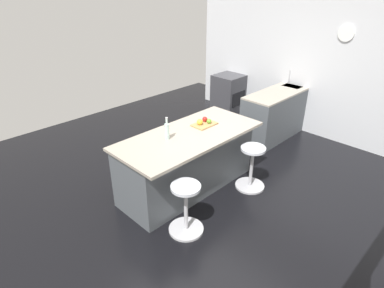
% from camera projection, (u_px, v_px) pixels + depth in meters
% --- Properties ---
extents(ground_plane, '(7.82, 7.82, 0.00)m').
position_uv_depth(ground_plane, '(206.00, 188.00, 4.87)').
color(ground_plane, black).
extents(interior_partition_left, '(0.15, 5.50, 2.67)m').
position_uv_depth(interior_partition_left, '(314.00, 66.00, 6.15)').
color(interior_partition_left, silver).
rests_on(interior_partition_left, ground_plane).
extents(sink_cabinet, '(2.23, 0.60, 1.19)m').
position_uv_depth(sink_cabinet, '(285.00, 109.00, 6.52)').
color(sink_cabinet, '#4C5156').
rests_on(sink_cabinet, ground_plane).
extents(oven_range, '(0.60, 0.61, 0.88)m').
position_uv_depth(oven_range, '(228.00, 94.00, 7.45)').
color(oven_range, '#38383D').
rests_on(oven_range, ground_plane).
extents(kitchen_island, '(2.13, 0.98, 0.90)m').
position_uv_depth(kitchen_island, '(187.00, 161.00, 4.70)').
color(kitchen_island, '#4C5156').
rests_on(kitchen_island, ground_plane).
extents(stool_by_window, '(0.44, 0.44, 0.67)m').
position_uv_depth(stool_by_window, '(251.00, 169.00, 4.77)').
color(stool_by_window, '#B7B7BC').
rests_on(stool_by_window, ground_plane).
extents(stool_middle, '(0.44, 0.44, 0.67)m').
position_uv_depth(stool_middle, '(186.00, 210.00, 3.92)').
color(stool_middle, '#B7B7BC').
rests_on(stool_middle, ground_plane).
extents(cutting_board, '(0.36, 0.24, 0.02)m').
position_uv_depth(cutting_board, '(204.00, 124.00, 4.74)').
color(cutting_board, tan).
rests_on(cutting_board, kitchen_island).
extents(apple_yellow, '(0.09, 0.09, 0.09)m').
position_uv_depth(apple_yellow, '(200.00, 122.00, 4.69)').
color(apple_yellow, gold).
rests_on(apple_yellow, cutting_board).
extents(apple_green, '(0.07, 0.07, 0.07)m').
position_uv_depth(apple_green, '(209.00, 121.00, 4.73)').
color(apple_green, '#609E2D').
rests_on(apple_green, cutting_board).
extents(apple_red, '(0.08, 0.08, 0.08)m').
position_uv_depth(apple_red, '(205.00, 119.00, 4.79)').
color(apple_red, red).
rests_on(apple_red, cutting_board).
extents(water_bottle, '(0.06, 0.06, 0.31)m').
position_uv_depth(water_bottle, '(167.00, 131.00, 4.28)').
color(water_bottle, silver).
rests_on(water_bottle, kitchen_island).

